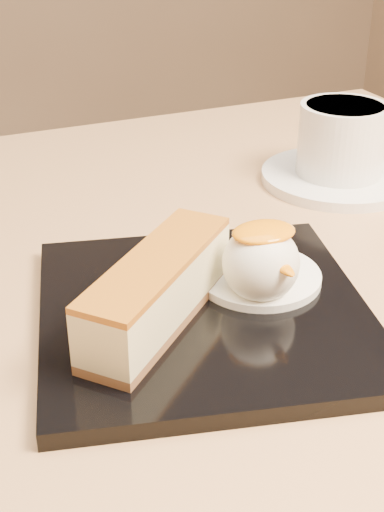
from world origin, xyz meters
name	(u,v)px	position (x,y,z in m)	size (l,w,h in m)	color
table	(229,434)	(0.00, 0.00, 0.56)	(0.80, 0.80, 0.72)	black
dessert_plate	(204,312)	(-0.04, -0.04, 0.73)	(0.22, 0.22, 0.01)	black
cheesecake	(158,290)	(-0.08, -0.05, 0.76)	(0.13, 0.13, 0.05)	brown
cream_smear	(258,276)	(0.01, -0.03, 0.73)	(0.09, 0.09, 0.01)	white
ice_cream_scoop	(261,263)	(0.00, -0.05, 0.76)	(0.05, 0.05, 0.05)	white
mango_sauce	(264,232)	(0.00, -0.04, 0.78)	(0.04, 0.03, 0.01)	orange
mint_sprig	(207,264)	(-0.02, 0.00, 0.74)	(0.03, 0.02, 0.00)	green
saucer	(338,177)	(0.18, 0.13, 0.72)	(0.15, 0.15, 0.01)	white
coffee_cup	(343,138)	(0.18, 0.13, 0.77)	(0.11, 0.08, 0.07)	white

